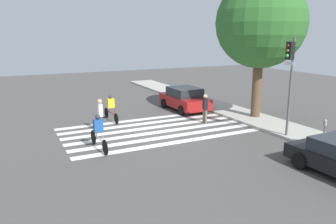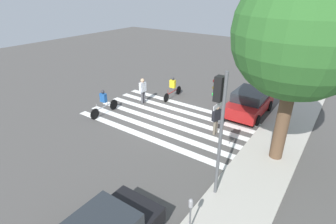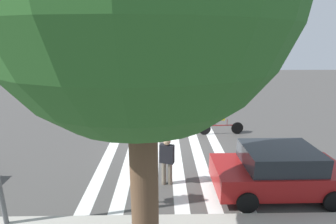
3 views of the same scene
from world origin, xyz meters
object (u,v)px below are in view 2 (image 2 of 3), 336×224
(cyclist_far_lane, at_px, (104,102))
(car_parked_dark_suv, at_px, (250,102))
(pedestrian_adult_blue_shirt, at_px, (216,118))
(cyclist_near_curb, at_px, (173,87))
(parking_meter, at_px, (191,208))
(traffic_light, at_px, (219,114))
(street_tree, at_px, (301,34))
(pedestrian_child_with_backpack, at_px, (143,89))

(cyclist_far_lane, bearing_deg, car_parked_dark_suv, 122.50)
(pedestrian_adult_blue_shirt, relative_size, cyclist_near_curb, 0.72)
(parking_meter, distance_m, pedestrian_adult_blue_shirt, 6.70)
(traffic_light, bearing_deg, cyclist_near_curb, -136.65)
(street_tree, height_order, pedestrian_child_with_backpack, street_tree)
(parking_meter, height_order, cyclist_near_curb, cyclist_near_curb)
(street_tree, bearing_deg, pedestrian_adult_blue_shirt, -98.65)
(parking_meter, xyz_separation_m, pedestrian_adult_blue_shirt, (-6.33, -2.19, -0.10))
(cyclist_near_curb, bearing_deg, pedestrian_child_with_backpack, -34.26)
(cyclist_near_curb, bearing_deg, cyclist_far_lane, -26.05)
(street_tree, xyz_separation_m, pedestrian_adult_blue_shirt, (-0.51, -3.35, -4.73))
(pedestrian_child_with_backpack, distance_m, car_parked_dark_suv, 7.03)
(pedestrian_adult_blue_shirt, height_order, cyclist_far_lane, pedestrian_adult_blue_shirt)
(traffic_light, xyz_separation_m, pedestrian_adult_blue_shirt, (-4.28, -1.98, -2.49))
(street_tree, relative_size, pedestrian_child_with_backpack, 4.73)
(parking_meter, xyz_separation_m, pedestrian_child_with_backpack, (-7.32, -8.15, -0.06))
(traffic_light, height_order, car_parked_dark_suv, traffic_light)
(pedestrian_child_with_backpack, bearing_deg, car_parked_dark_suv, -64.53)
(parking_meter, bearing_deg, pedestrian_adult_blue_shirt, -160.89)
(pedestrian_child_with_backpack, distance_m, cyclist_far_lane, 2.90)
(parking_meter, distance_m, street_tree, 7.53)
(parking_meter, bearing_deg, street_tree, 168.81)
(parking_meter, xyz_separation_m, car_parked_dark_suv, (-9.87, -1.60, -0.27))
(parking_meter, relative_size, car_parked_dark_suv, 0.35)
(parking_meter, distance_m, pedestrian_child_with_backpack, 10.96)
(street_tree, distance_m, car_parked_dark_suv, 6.93)
(traffic_light, bearing_deg, car_parked_dark_suv, -169.97)
(parking_meter, bearing_deg, traffic_light, -173.94)
(traffic_light, relative_size, pedestrian_adult_blue_shirt, 2.90)
(traffic_light, distance_m, car_parked_dark_suv, 8.38)
(traffic_light, relative_size, pedestrian_child_with_backpack, 2.80)
(street_tree, xyz_separation_m, cyclist_near_curb, (-3.41, -8.15, -4.84))
(pedestrian_child_with_backpack, xyz_separation_m, car_parked_dark_suv, (-2.56, 6.55, -0.21))
(traffic_light, xyz_separation_m, pedestrian_child_with_backpack, (-5.27, -7.93, -2.46))
(street_tree, bearing_deg, pedestrian_child_with_backpack, -99.12)
(cyclist_far_lane, bearing_deg, traffic_light, 70.76)
(pedestrian_child_with_backpack, relative_size, cyclist_near_curb, 0.75)
(pedestrian_adult_blue_shirt, bearing_deg, car_parked_dark_suv, 9.41)
(pedestrian_adult_blue_shirt, relative_size, cyclist_far_lane, 0.73)
(traffic_light, height_order, cyclist_far_lane, traffic_light)
(parking_meter, relative_size, cyclist_far_lane, 0.61)
(street_tree, height_order, pedestrian_adult_blue_shirt, street_tree)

